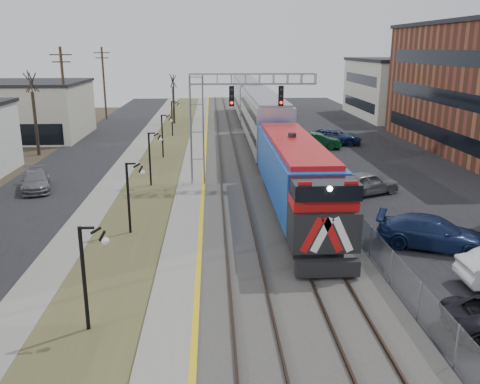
{
  "coord_description": "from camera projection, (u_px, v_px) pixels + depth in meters",
  "views": [
    {
      "loc": [
        0.6,
        -8.65,
        9.91
      ],
      "look_at": [
        2.01,
        16.91,
        2.6
      ],
      "focal_mm": 38.0,
      "sensor_mm": 36.0,
      "label": 1
    }
  ],
  "objects": [
    {
      "name": "street_west",
      "position": [
        73.0,
        166.0,
        43.99
      ],
      "size": [
        7.0,
        120.0,
        0.04
      ],
      "primitive_type": "cube",
      "color": "black",
      "rests_on": "ground"
    },
    {
      "name": "sidewalk",
      "position": [
        126.0,
        165.0,
        44.22
      ],
      "size": [
        2.0,
        120.0,
        0.08
      ],
      "primitive_type": "cube",
      "color": "gray",
      "rests_on": "ground"
    },
    {
      "name": "grass_median",
      "position": [
        160.0,
        165.0,
        44.38
      ],
      "size": [
        4.0,
        120.0,
        0.06
      ],
      "primitive_type": "cube",
      "color": "#4D502A",
      "rests_on": "ground"
    },
    {
      "name": "platform",
      "position": [
        195.0,
        163.0,
        44.51
      ],
      "size": [
        2.0,
        120.0,
        0.24
      ],
      "primitive_type": "cube",
      "color": "gray",
      "rests_on": "ground"
    },
    {
      "name": "ballast_bed",
      "position": [
        251.0,
        163.0,
        44.78
      ],
      "size": [
        8.0,
        120.0,
        0.2
      ],
      "primitive_type": "cube",
      "color": "#595651",
      "rests_on": "ground"
    },
    {
      "name": "parking_lot",
      "position": [
        385.0,
        162.0,
        45.44
      ],
      "size": [
        16.0,
        120.0,
        0.04
      ],
      "primitive_type": "cube",
      "color": "black",
      "rests_on": "ground"
    },
    {
      "name": "platform_edge",
      "position": [
        205.0,
        162.0,
        44.53
      ],
      "size": [
        0.24,
        120.0,
        0.01
      ],
      "primitive_type": "cube",
      "color": "gold",
      "rests_on": "platform"
    },
    {
      "name": "track_near",
      "position": [
        229.0,
        161.0,
        44.63
      ],
      "size": [
        1.58,
        120.0,
        0.15
      ],
      "color": "#2D2119",
      "rests_on": "ballast_bed"
    },
    {
      "name": "track_far",
      "position": [
        268.0,
        161.0,
        44.82
      ],
      "size": [
        1.58,
        120.0,
        0.15
      ],
      "color": "#2D2119",
      "rests_on": "ballast_bed"
    },
    {
      "name": "train",
      "position": [
        259.0,
        117.0,
        52.99
      ],
      "size": [
        3.0,
        63.05,
        5.33
      ],
      "color": "#1549B0",
      "rests_on": "ground"
    },
    {
      "name": "signal_gantry",
      "position": [
        221.0,
        110.0,
        36.4
      ],
      "size": [
        9.0,
        1.07,
        8.15
      ],
      "color": "gray",
      "rests_on": "ground"
    },
    {
      "name": "lampposts",
      "position": [
        129.0,
        197.0,
        27.79
      ],
      "size": [
        0.14,
        62.14,
        4.0
      ],
      "color": "black",
      "rests_on": "ground"
    },
    {
      "name": "fence",
      "position": [
        299.0,
        154.0,
        44.81
      ],
      "size": [
        0.04,
        120.0,
        1.6
      ],
      "primitive_type": "cube",
      "color": "gray",
      "rests_on": "ground"
    },
    {
      "name": "bare_trees",
      "position": [
        69.0,
        128.0,
        46.95
      ],
      "size": [
        12.3,
        42.3,
        5.95
      ],
      "color": "#382D23",
      "rests_on": "ground"
    },
    {
      "name": "car_lot_d",
      "position": [
        433.0,
        233.0,
        25.78
      ],
      "size": [
        6.03,
        4.37,
        1.62
      ],
      "primitive_type": "imported",
      "rotation": [
        0.0,
        0.0,
        1.15
      ],
      "color": "navy",
      "rests_on": "ground"
    },
    {
      "name": "car_lot_e",
      "position": [
        366.0,
        183.0,
        35.19
      ],
      "size": [
        5.21,
        3.77,
        1.65
      ],
      "primitive_type": "imported",
      "rotation": [
        0.0,
        0.0,
        1.99
      ],
      "color": "gray",
      "rests_on": "ground"
    },
    {
      "name": "car_lot_f",
      "position": [
        317.0,
        141.0,
        51.21
      ],
      "size": [
        4.94,
        2.29,
        1.57
      ],
      "primitive_type": "imported",
      "rotation": [
        0.0,
        0.0,
        1.44
      ],
      "color": "#0B3A1B",
      "rests_on": "ground"
    },
    {
      "name": "car_street_b",
      "position": [
        36.0,
        181.0,
        36.36
      ],
      "size": [
        3.2,
        5.04,
        1.36
      ],
      "primitive_type": "imported",
      "rotation": [
        0.0,
        0.0,
        0.3
      ],
      "color": "slate",
      "rests_on": "ground"
    },
    {
      "name": "car_lot_g",
      "position": [
        334.0,
        137.0,
        53.59
      ],
      "size": [
        6.12,
        3.97,
        1.57
      ],
      "primitive_type": "imported",
      "rotation": [
        0.0,
        0.0,
        1.31
      ],
      "color": "navy",
      "rests_on": "ground"
    }
  ]
}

